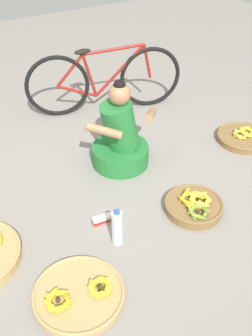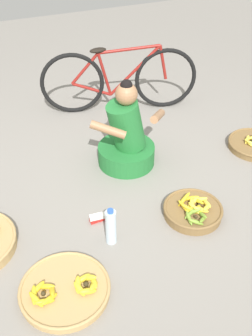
# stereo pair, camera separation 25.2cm
# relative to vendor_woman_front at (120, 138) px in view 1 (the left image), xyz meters

# --- Properties ---
(ground_plane) EXTENTS (10.00, 10.00, 0.00)m
(ground_plane) POSITION_rel_vendor_woman_front_xyz_m (-0.22, -0.30, -0.27)
(ground_plane) COLOR gray
(vendor_woman_front) EXTENTS (0.75, 0.52, 0.83)m
(vendor_woman_front) POSITION_rel_vendor_woman_front_xyz_m (0.00, 0.00, 0.00)
(vendor_woman_front) COLOR #237233
(vendor_woman_front) RESTS_ON ground
(bicycle_leaning) EXTENTS (1.65, 0.52, 0.73)m
(bicycle_leaning) POSITION_rel_vendor_woman_front_xyz_m (0.33, 0.97, 0.09)
(bicycle_leaning) COLOR black
(bicycle_leaning) RESTS_ON ground
(banana_basket_near_bicycle) EXTENTS (0.47, 0.47, 0.15)m
(banana_basket_near_bicycle) POSITION_rel_vendor_woman_front_xyz_m (0.20, -0.85, -0.21)
(banana_basket_near_bicycle) COLOR brown
(banana_basket_near_bicycle) RESTS_ON ground
(banana_basket_back_left) EXTENTS (0.52, 0.52, 0.14)m
(banana_basket_back_left) POSITION_rel_vendor_woman_front_xyz_m (1.25, -0.28, -0.23)
(banana_basket_back_left) COLOR brown
(banana_basket_back_left) RESTS_ON ground
(banana_basket_front_right) EXTENTS (0.60, 0.60, 0.13)m
(banana_basket_front_right) POSITION_rel_vendor_woman_front_xyz_m (-0.94, -1.15, -0.23)
(banana_basket_front_right) COLOR tan
(banana_basket_front_right) RESTS_ON ground
(water_bottle) EXTENTS (0.08, 0.08, 0.32)m
(water_bottle) POSITION_rel_vendor_woman_front_xyz_m (-0.49, -0.85, -0.12)
(water_bottle) COLOR silver
(water_bottle) RESTS_ON ground
(packet_carton_stack) EXTENTS (0.16, 0.07, 0.06)m
(packet_carton_stack) POSITION_rel_vendor_woman_front_xyz_m (-0.50, -0.61, -0.24)
(packet_carton_stack) COLOR red
(packet_carton_stack) RESTS_ON ground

